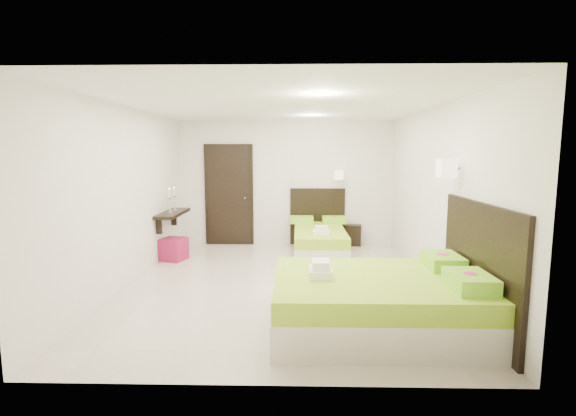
{
  "coord_description": "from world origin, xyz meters",
  "views": [
    {
      "loc": [
        0.24,
        -6.01,
        1.94
      ],
      "look_at": [
        0.1,
        0.3,
        1.1
      ],
      "focal_mm": 26.0,
      "sensor_mm": 36.0,
      "label": 1
    }
  ],
  "objects_px": {
    "bed_single": "(319,239)",
    "bed_double": "(384,299)",
    "ottoman": "(174,249)",
    "nightstand": "(349,234)"
  },
  "relations": [
    {
      "from": "bed_single",
      "to": "bed_double",
      "type": "relative_size",
      "value": 0.85
    },
    {
      "from": "bed_single",
      "to": "bed_double",
      "type": "xyz_separation_m",
      "value": [
        0.54,
        -3.44,
        0.04
      ]
    },
    {
      "from": "bed_double",
      "to": "ottoman",
      "type": "xyz_separation_m",
      "value": [
        -3.21,
        2.89,
        -0.13
      ]
    },
    {
      "from": "bed_single",
      "to": "nightstand",
      "type": "relative_size",
      "value": 3.87
    },
    {
      "from": "bed_single",
      "to": "ottoman",
      "type": "distance_m",
      "value": 2.73
    },
    {
      "from": "bed_double",
      "to": "nightstand",
      "type": "bearing_deg",
      "value": 88.07
    },
    {
      "from": "bed_single",
      "to": "ottoman",
      "type": "xyz_separation_m",
      "value": [
        -2.67,
        -0.54,
        -0.09
      ]
    },
    {
      "from": "nightstand",
      "to": "bed_double",
      "type": "bearing_deg",
      "value": -83.34
    },
    {
      "from": "bed_single",
      "to": "nightstand",
      "type": "xyz_separation_m",
      "value": [
        0.68,
        0.87,
        -0.07
      ]
    },
    {
      "from": "bed_double",
      "to": "ottoman",
      "type": "distance_m",
      "value": 4.33
    }
  ]
}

